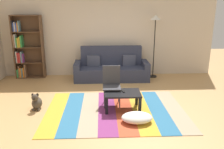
# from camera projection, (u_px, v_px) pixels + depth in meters

# --- Properties ---
(ground_plane) EXTENTS (14.00, 14.00, 0.00)m
(ground_plane) POSITION_uv_depth(u_px,v_px,m) (112.00, 105.00, 5.38)
(ground_plane) COLOR tan
(back_wall) EXTENTS (6.80, 0.10, 2.70)m
(back_wall) POSITION_uv_depth(u_px,v_px,m) (108.00, 34.00, 7.43)
(back_wall) COLOR beige
(back_wall) RESTS_ON ground_plane
(rug) EXTENTS (3.00, 2.18, 0.01)m
(rug) POSITION_uv_depth(u_px,v_px,m) (115.00, 110.00, 5.10)
(rug) COLOR gold
(rug) RESTS_ON ground_plane
(couch) EXTENTS (2.26, 0.80, 1.00)m
(couch) POSITION_uv_depth(u_px,v_px,m) (112.00, 68.00, 7.22)
(couch) COLOR #2D3347
(couch) RESTS_ON ground_plane
(bookshelf) EXTENTS (0.90, 0.28, 1.95)m
(bookshelf) POSITION_uv_depth(u_px,v_px,m) (25.00, 48.00, 7.21)
(bookshelf) COLOR brown
(bookshelf) RESTS_ON ground_plane
(coffee_table) EXTENTS (0.78, 0.54, 0.39)m
(coffee_table) POSITION_uv_depth(u_px,v_px,m) (122.00, 95.00, 5.07)
(coffee_table) COLOR black
(coffee_table) RESTS_ON rug
(pouf) EXTENTS (0.61, 0.43, 0.19)m
(pouf) POSITION_uv_depth(u_px,v_px,m) (137.00, 118.00, 4.56)
(pouf) COLOR white
(pouf) RESTS_ON rug
(dog) EXTENTS (0.22, 0.35, 0.40)m
(dog) POSITION_uv_depth(u_px,v_px,m) (37.00, 102.00, 5.15)
(dog) COLOR #473D33
(dog) RESTS_ON ground_plane
(standing_lamp) EXTENTS (0.32, 0.32, 1.94)m
(standing_lamp) POSITION_uv_depth(u_px,v_px,m) (155.00, 26.00, 7.07)
(standing_lamp) COLOR black
(standing_lamp) RESTS_ON ground_plane
(tv_remote) EXTENTS (0.06, 0.15, 0.02)m
(tv_remote) POSITION_uv_depth(u_px,v_px,m) (123.00, 91.00, 5.10)
(tv_remote) COLOR black
(tv_remote) RESTS_ON coffee_table
(folding_chair) EXTENTS (0.40, 0.40, 0.90)m
(folding_chair) POSITION_uv_depth(u_px,v_px,m) (112.00, 82.00, 5.31)
(folding_chair) COLOR #38383D
(folding_chair) RESTS_ON ground_plane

